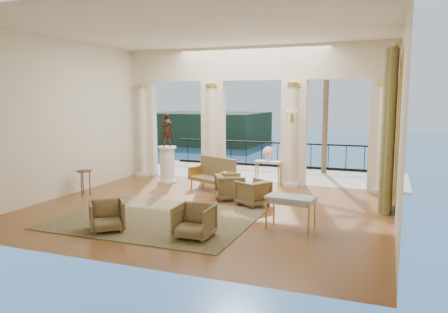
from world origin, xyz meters
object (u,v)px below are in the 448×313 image
at_px(armchair_c, 253,191).
at_px(armchair_d, 230,186).
at_px(armchair_b, 194,220).
at_px(game_table, 291,200).
at_px(console_table, 268,165).
at_px(settee, 214,174).
at_px(statue, 167,130).
at_px(armchair_a, 107,214).
at_px(side_table, 84,174).
at_px(pedestal, 167,165).

xyz_separation_m(armchair_c, armchair_d, (-0.81, 0.44, 0.02)).
bearing_deg(armchair_b, armchair_c, 82.13).
bearing_deg(game_table, armchair_b, -134.95).
bearing_deg(console_table, armchair_b, -82.01).
relative_size(armchair_b, settee, 0.46).
height_order(armchair_d, statue, statue).
bearing_deg(statue, armchair_a, 80.15).
height_order(statue, side_table, statue).
bearing_deg(armchair_a, armchair_c, 14.78).
height_order(pedestal, console_table, pedestal).
distance_m(armchair_c, pedestal, 4.18).
bearing_deg(statue, console_table, 167.56).
height_order(armchair_b, armchair_d, armchair_d).
bearing_deg(armchair_b, statue, 121.13).
distance_m(armchair_a, settee, 4.77).
bearing_deg(game_table, statue, 149.49).
bearing_deg(game_table, console_table, 117.17).
distance_m(armchair_a, pedestal, 5.49).
relative_size(armchair_b, console_table, 0.86).
bearing_deg(armchair_b, side_table, 149.82).
bearing_deg(armchair_b, armchair_d, 96.11).
distance_m(armchair_c, game_table, 2.20).
relative_size(armchair_a, armchair_c, 0.96).
bearing_deg(armchair_a, armchair_d, 28.11).
height_order(armchair_a, pedestal, pedestal).
distance_m(settee, side_table, 3.84).
bearing_deg(side_table, armchair_a, -44.75).
bearing_deg(settee, armchair_d, -25.02).
height_order(settee, console_table, settee).
relative_size(game_table, pedestal, 0.90).
xyz_separation_m(armchair_b, armchair_c, (0.30, 3.05, -0.00)).
height_order(armchair_b, settee, settee).
relative_size(settee, side_table, 2.24).
bearing_deg(console_table, side_table, -136.88).
xyz_separation_m(armchair_a, armchair_c, (2.25, 3.27, 0.01)).
relative_size(armchair_c, statue, 0.67).
relative_size(armchair_c, armchair_d, 0.96).
bearing_deg(armchair_a, armchair_b, -34.11).
relative_size(settee, console_table, 1.85).
bearing_deg(armchair_d, pedestal, 31.16).
distance_m(armchair_c, armchair_d, 0.92).
distance_m(armchair_b, settee, 4.74).
xyz_separation_m(statue, side_table, (-1.33, -2.60, -1.15)).
bearing_deg(armchair_a, side_table, 94.53).
xyz_separation_m(armchair_b, statue, (-3.35, 5.08, 1.40)).
bearing_deg(armchair_d, game_table, -163.76).
xyz_separation_m(armchair_c, side_table, (-4.98, -0.57, 0.25)).
xyz_separation_m(armchair_a, game_table, (3.63, 1.58, 0.28)).
height_order(armchair_c, armchair_d, armchair_d).
bearing_deg(side_table, armchair_d, 13.62).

